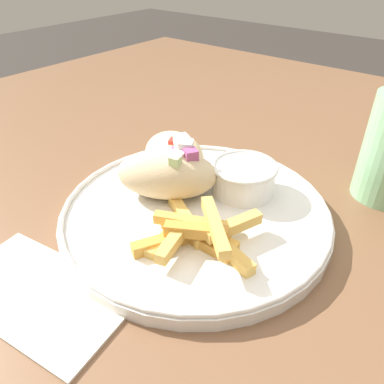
{
  "coord_description": "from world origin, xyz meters",
  "views": [
    {
      "loc": [
        0.2,
        -0.27,
        1.03
      ],
      "look_at": [
        -0.0,
        -0.02,
        0.81
      ],
      "focal_mm": 35.0,
      "sensor_mm": 36.0,
      "label": 1
    }
  ],
  "objects_px": {
    "plate": "(192,210)",
    "sauce_ramekin": "(244,176)",
    "pita_sandwich_far": "(174,154)",
    "fries_pile": "(197,233)",
    "pita_sandwich_near": "(167,174)"
  },
  "relations": [
    {
      "from": "plate",
      "to": "pita_sandwich_far",
      "type": "bearing_deg",
      "value": 144.35
    },
    {
      "from": "pita_sandwich_near",
      "to": "plate",
      "type": "bearing_deg",
      "value": -36.31
    },
    {
      "from": "pita_sandwich_far",
      "to": "fries_pile",
      "type": "xyz_separation_m",
      "value": [
        0.11,
        -0.09,
        -0.01
      ]
    },
    {
      "from": "pita_sandwich_near",
      "to": "fries_pile",
      "type": "relative_size",
      "value": 0.98
    },
    {
      "from": "pita_sandwich_far",
      "to": "sauce_ramekin",
      "type": "distance_m",
      "value": 0.09
    },
    {
      "from": "plate",
      "to": "pita_sandwich_far",
      "type": "relative_size",
      "value": 2.34
    },
    {
      "from": "pita_sandwich_near",
      "to": "sauce_ramekin",
      "type": "bearing_deg",
      "value": 10.61
    },
    {
      "from": "fries_pile",
      "to": "plate",
      "type": "bearing_deg",
      "value": 133.69
    },
    {
      "from": "pita_sandwich_far",
      "to": "plate",
      "type": "bearing_deg",
      "value": -1.24
    },
    {
      "from": "plate",
      "to": "sauce_ramekin",
      "type": "xyz_separation_m",
      "value": [
        0.03,
        0.06,
        0.02
      ]
    },
    {
      "from": "plate",
      "to": "pita_sandwich_near",
      "type": "distance_m",
      "value": 0.05
    },
    {
      "from": "pita_sandwich_far",
      "to": "sauce_ramekin",
      "type": "relative_size",
      "value": 1.65
    },
    {
      "from": "fries_pile",
      "to": "sauce_ramekin",
      "type": "xyz_separation_m",
      "value": [
        -0.01,
        0.1,
        0.01
      ]
    },
    {
      "from": "sauce_ramekin",
      "to": "fries_pile",
      "type": "bearing_deg",
      "value": -82.72
    },
    {
      "from": "sauce_ramekin",
      "to": "pita_sandwich_near",
      "type": "bearing_deg",
      "value": -136.75
    }
  ]
}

